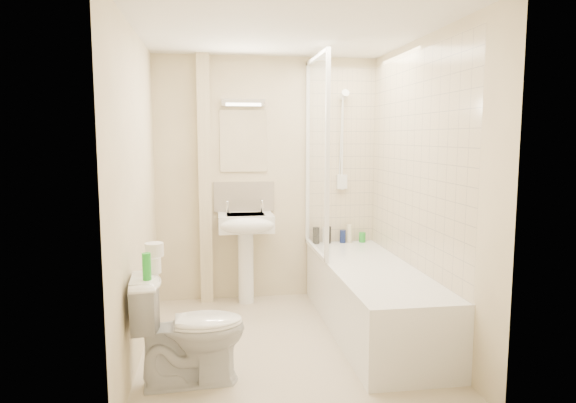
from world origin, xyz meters
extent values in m
plane|color=beige|center=(0.00, 0.00, 0.00)|extent=(2.50, 2.50, 0.00)
cube|color=beige|center=(0.00, 1.25, 1.20)|extent=(2.20, 0.02, 2.40)
cube|color=beige|center=(-1.10, 0.00, 1.20)|extent=(0.02, 2.50, 2.40)
cube|color=beige|center=(1.10, 0.00, 1.20)|extent=(0.02, 2.50, 2.40)
cube|color=white|center=(0.00, 0.00, 2.40)|extent=(2.20, 2.50, 0.02)
cube|color=beige|center=(0.75, 1.24, 1.42)|extent=(0.70, 0.01, 1.75)
cube|color=beige|center=(1.09, 0.19, 1.42)|extent=(0.01, 2.10, 1.75)
cube|color=beige|center=(-0.62, 1.19, 1.20)|extent=(0.12, 0.12, 2.40)
cube|color=beige|center=(-0.24, 1.24, 1.03)|extent=(0.60, 0.02, 0.30)
cube|color=white|center=(-0.24, 1.24, 1.58)|extent=(0.46, 0.01, 0.60)
cube|color=silver|center=(-0.24, 1.22, 1.95)|extent=(0.42, 0.07, 0.07)
cube|color=white|center=(0.75, 0.19, 0.28)|extent=(0.70, 2.10, 0.55)
cube|color=white|center=(0.75, 0.19, 0.49)|extent=(0.56, 1.96, 0.05)
cube|color=white|center=(0.40, 0.80, 1.45)|extent=(0.01, 0.90, 1.80)
cube|color=white|center=(0.40, 1.23, 1.45)|extent=(0.04, 0.04, 1.80)
cube|color=white|center=(0.40, 0.35, 1.45)|extent=(0.04, 0.04, 1.80)
cube|color=white|center=(0.40, 0.80, 2.33)|extent=(0.04, 0.90, 0.04)
cube|color=white|center=(0.40, 0.80, 0.57)|extent=(0.04, 0.90, 0.03)
cylinder|color=white|center=(0.75, 1.22, 1.55)|extent=(0.02, 0.02, 0.90)
cylinder|color=white|center=(0.75, 1.22, 1.10)|extent=(0.05, 0.05, 0.02)
cylinder|color=white|center=(0.75, 1.22, 2.00)|extent=(0.05, 0.05, 0.02)
cylinder|color=white|center=(0.75, 1.15, 2.03)|extent=(0.08, 0.11, 0.11)
cube|color=white|center=(0.75, 1.21, 1.17)|extent=(0.10, 0.05, 0.14)
cylinder|color=white|center=(0.73, 1.19, 1.60)|extent=(0.01, 0.13, 0.84)
cylinder|color=white|center=(-0.24, 1.08, 0.35)|extent=(0.15, 0.15, 0.70)
cube|color=white|center=(-0.24, 1.05, 0.80)|extent=(0.52, 0.40, 0.16)
ellipsoid|color=white|center=(-0.24, 0.88, 0.80)|extent=(0.52, 0.22, 0.16)
cube|color=silver|center=(-0.24, 1.05, 0.86)|extent=(0.36, 0.26, 0.04)
cylinder|color=white|center=(-0.41, 1.16, 0.93)|extent=(0.03, 0.03, 0.10)
cylinder|color=white|center=(-0.07, 1.16, 0.93)|extent=(0.03, 0.03, 0.10)
sphere|color=white|center=(-0.41, 1.16, 0.99)|extent=(0.04, 0.04, 0.04)
sphere|color=white|center=(-0.07, 1.16, 0.99)|extent=(0.04, 0.04, 0.04)
cylinder|color=black|center=(0.48, 1.16, 0.63)|extent=(0.07, 0.07, 0.17)
cylinder|color=white|center=(0.57, 1.16, 0.63)|extent=(0.06, 0.06, 0.16)
cylinder|color=black|center=(0.60, 1.16, 0.64)|extent=(0.05, 0.05, 0.17)
cylinder|color=navy|center=(0.75, 1.16, 0.62)|extent=(0.06, 0.06, 0.13)
cylinder|color=beige|center=(0.82, 1.16, 0.64)|extent=(0.06, 0.06, 0.18)
cylinder|color=green|center=(0.96, 1.16, 0.60)|extent=(0.07, 0.07, 0.10)
imported|color=white|center=(-0.72, -0.53, 0.37)|extent=(0.50, 0.77, 0.74)
cylinder|color=white|center=(-0.95, -0.46, 0.79)|extent=(0.11, 0.11, 0.10)
cylinder|color=white|center=(-0.94, -0.43, 0.88)|extent=(0.12, 0.12, 0.09)
cylinder|color=green|center=(-0.97, -0.63, 0.82)|extent=(0.05, 0.05, 0.17)
camera|label=1|loc=(-0.56, -3.83, 1.62)|focal=32.00mm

